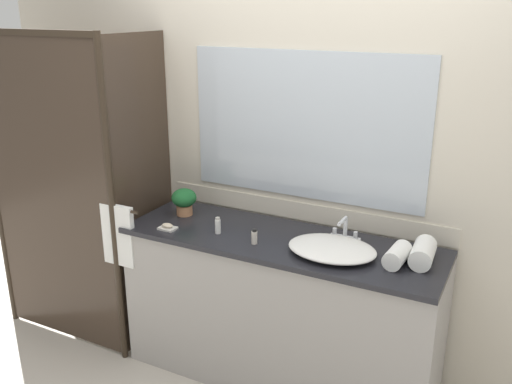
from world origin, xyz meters
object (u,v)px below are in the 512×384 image
(potted_plant, at_px, (184,200))
(rolled_towel_middle, at_px, (397,255))
(soap_dish, at_px, (168,227))
(amenity_bottle_conditioner, at_px, (254,237))
(sink_basin, at_px, (332,249))
(rolled_towel_near_edge, at_px, (423,253))
(faucet, at_px, (345,233))
(amenity_bottle_lotion, at_px, (218,226))

(potted_plant, xyz_separation_m, rolled_towel_middle, (1.33, -0.09, -0.05))
(soap_dish, height_order, amenity_bottle_conditioner, amenity_bottle_conditioner)
(sink_basin, height_order, rolled_towel_near_edge, rolled_towel_near_edge)
(potted_plant, xyz_separation_m, amenity_bottle_conditioner, (0.58, -0.19, -0.06))
(faucet, distance_m, soap_dish, 1.01)
(soap_dish, distance_m, rolled_towel_middle, 1.29)
(faucet, xyz_separation_m, amenity_bottle_conditioner, (-0.42, -0.27, -0.01))
(soap_dish, height_order, rolled_towel_near_edge, rolled_towel_near_edge)
(sink_basin, bearing_deg, potted_plant, 172.97)
(faucet, relative_size, rolled_towel_near_edge, 0.74)
(amenity_bottle_lotion, bearing_deg, amenity_bottle_conditioner, -7.69)
(faucet, bearing_deg, potted_plant, -175.74)
(soap_dish, relative_size, rolled_towel_near_edge, 0.44)
(sink_basin, distance_m, rolled_towel_near_edge, 0.45)
(soap_dish, bearing_deg, amenity_bottle_conditioner, 5.32)
(soap_dish, bearing_deg, faucet, 18.30)
(sink_basin, xyz_separation_m, rolled_towel_near_edge, (0.44, 0.10, 0.03))
(rolled_towel_near_edge, relative_size, rolled_towel_middle, 1.17)
(soap_dish, distance_m, rolled_towel_near_edge, 1.41)
(sink_basin, xyz_separation_m, rolled_towel_middle, (0.33, 0.03, 0.02))
(soap_dish, xyz_separation_m, amenity_bottle_lotion, (0.29, 0.08, 0.03))
(potted_plant, height_order, rolled_towel_near_edge, potted_plant)
(sink_basin, relative_size, amenity_bottle_conditioner, 5.49)
(sink_basin, bearing_deg, soap_dish, -172.97)
(potted_plant, bearing_deg, faucet, 4.26)
(amenity_bottle_lotion, height_order, amenity_bottle_conditioner, amenity_bottle_lotion)
(rolled_towel_near_edge, bearing_deg, sink_basin, -166.80)
(rolled_towel_middle, bearing_deg, potted_plant, 176.17)
(amenity_bottle_lotion, bearing_deg, sink_basin, 2.92)
(faucet, height_order, amenity_bottle_lotion, faucet)
(sink_basin, distance_m, amenity_bottle_lotion, 0.67)
(faucet, bearing_deg, soap_dish, -161.70)
(faucet, distance_m, rolled_towel_middle, 0.37)
(faucet, relative_size, amenity_bottle_conditioner, 2.00)
(sink_basin, height_order, amenity_bottle_conditioner, amenity_bottle_conditioner)
(sink_basin, distance_m, potted_plant, 1.01)
(potted_plant, height_order, amenity_bottle_conditioner, potted_plant)
(amenity_bottle_conditioner, xyz_separation_m, rolled_towel_middle, (0.75, 0.10, 0.01))
(amenity_bottle_conditioner, bearing_deg, sink_basin, 9.22)
(faucet, distance_m, amenity_bottle_lotion, 0.71)
(faucet, height_order, rolled_towel_near_edge, faucet)
(sink_basin, bearing_deg, faucet, 90.00)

